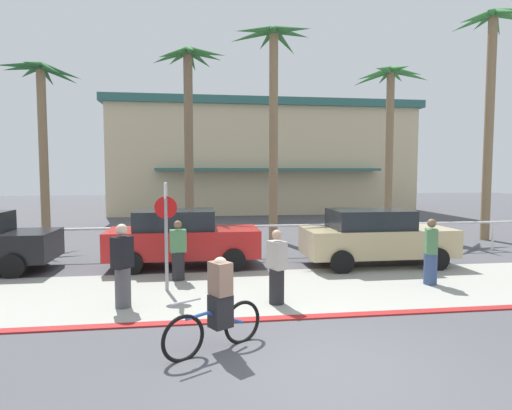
# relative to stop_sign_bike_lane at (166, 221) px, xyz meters

# --- Properties ---
(ground_plane) EXTENTS (80.00, 80.00, 0.00)m
(ground_plane) POSITION_rel_stop_sign_bike_lane_xyz_m (2.56, 5.55, -1.68)
(ground_plane) COLOR #4C4C51
(sidewalk_strip) EXTENTS (44.00, 4.00, 0.02)m
(sidewalk_strip) POSITION_rel_stop_sign_bike_lane_xyz_m (2.56, -0.25, -1.67)
(sidewalk_strip) COLOR #9E9E93
(sidewalk_strip) RESTS_ON ground
(curb_paint) EXTENTS (44.00, 0.24, 0.03)m
(curb_paint) POSITION_rel_stop_sign_bike_lane_xyz_m (2.56, -2.25, -1.66)
(curb_paint) COLOR maroon
(curb_paint) RESTS_ON ground
(building_backdrop) EXTENTS (21.19, 12.90, 7.67)m
(building_backdrop) POSITION_rel_stop_sign_bike_lane_xyz_m (5.41, 23.29, 2.17)
(building_backdrop) COLOR beige
(building_backdrop) RESTS_ON ground
(rail_fence) EXTENTS (22.14, 0.08, 1.04)m
(rail_fence) POSITION_rel_stop_sign_bike_lane_xyz_m (2.56, 4.05, -0.84)
(rail_fence) COLOR white
(rail_fence) RESTS_ON ground
(stop_sign_bike_lane) EXTENTS (0.52, 0.56, 2.56)m
(stop_sign_bike_lane) POSITION_rel_stop_sign_bike_lane_xyz_m (0.00, 0.00, 0.00)
(stop_sign_bike_lane) COLOR gray
(stop_sign_bike_lane) RESTS_ON ground
(palm_tree_2) EXTENTS (3.18, 3.59, 7.40)m
(palm_tree_2) POSITION_rel_stop_sign_bike_lane_xyz_m (-5.65, 9.11, 3.98)
(palm_tree_2) COLOR #846B4C
(palm_tree_2) RESTS_ON ground
(palm_tree_3) EXTENTS (3.07, 3.24, 7.82)m
(palm_tree_3) POSITION_rel_stop_sign_bike_lane_xyz_m (0.43, 7.58, 4.29)
(palm_tree_3) COLOR #756047
(palm_tree_3) RESTS_ON ground
(palm_tree_4) EXTENTS (3.23, 3.39, 8.66)m
(palm_tree_4) POSITION_rel_stop_sign_bike_lane_xyz_m (3.83, 7.27, 4.75)
(palm_tree_4) COLOR #846B4C
(palm_tree_4) RESTS_ON ground
(palm_tree_5) EXTENTS (3.56, 3.17, 7.67)m
(palm_tree_5) POSITION_rel_stop_sign_bike_lane_xyz_m (9.59, 8.93, 4.17)
(palm_tree_5) COLOR #846B4C
(palm_tree_5) RESTS_ON ground
(palm_tree_6) EXTENTS (3.36, 2.97, 9.37)m
(palm_tree_6) POSITION_rel_stop_sign_bike_lane_xyz_m (12.66, 6.17, 5.26)
(palm_tree_6) COLOR #846B4C
(palm_tree_6) RESTS_ON ground
(car_red_1) EXTENTS (4.40, 2.02, 1.69)m
(car_red_1) POSITION_rel_stop_sign_bike_lane_xyz_m (0.26, 2.69, -0.81)
(car_red_1) COLOR red
(car_red_1) RESTS_ON ground
(car_tan_2) EXTENTS (4.40, 2.02, 1.69)m
(car_tan_2) POSITION_rel_stop_sign_bike_lane_xyz_m (6.01, 2.04, -0.81)
(car_tan_2) COLOR tan
(car_tan_2) RESTS_ON ground
(cyclist_blue_0) EXTENTS (1.59, 0.99, 1.50)m
(cyclist_blue_0) POSITION_rel_stop_sign_bike_lane_xyz_m (1.02, -3.50, -0.98)
(cyclist_blue_0) COLOR black
(cyclist_blue_0) RESTS_ON ground
(pedestrian_0) EXTENTS (0.44, 0.37, 1.56)m
(pedestrian_0) POSITION_rel_stop_sign_bike_lane_xyz_m (0.23, 0.99, -0.96)
(pedestrian_0) COLOR #232326
(pedestrian_0) RESTS_ON ground
(pedestrian_1) EXTENTS (0.45, 0.47, 1.75)m
(pedestrian_1) POSITION_rel_stop_sign_bike_lane_xyz_m (-0.81, -1.14, -0.87)
(pedestrian_1) COLOR #4C4C51
(pedestrian_1) RESTS_ON ground
(pedestrian_2) EXTENTS (0.42, 0.47, 1.65)m
(pedestrian_2) POSITION_rel_stop_sign_bike_lane_xyz_m (6.45, -0.29, -0.92)
(pedestrian_2) COLOR #384C7A
(pedestrian_2) RESTS_ON ground
(pedestrian_3) EXTENTS (0.44, 0.48, 1.59)m
(pedestrian_3) POSITION_rel_stop_sign_bike_lane_xyz_m (2.37, -1.34, -0.95)
(pedestrian_3) COLOR #232326
(pedestrian_3) RESTS_ON ground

